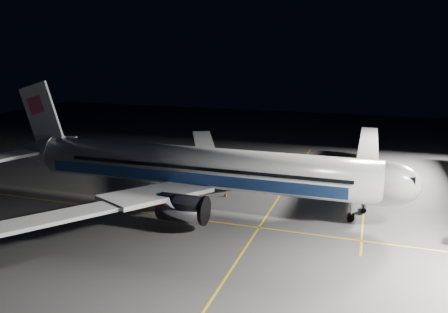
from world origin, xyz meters
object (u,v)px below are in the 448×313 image
Objects in this scene: safety_cone_a at (225,194)px; safety_cone_b at (242,183)px; baggage_tug at (166,177)px; safety_cone_c at (215,179)px; jet_bridge at (368,155)px; airliner at (193,167)px.

safety_cone_a reaches higher than safety_cone_b.
safety_cone_c is (7.46, 3.15, -0.47)m from baggage_tug.
safety_cone_a is at bearing -144.37° from jet_bridge.
safety_cone_a is at bearing -7.80° from baggage_tug.
jet_bridge is 25.14m from safety_cone_c.
safety_cone_a is (-19.61, -14.06, -4.25)m from jet_bridge.
safety_cone_c is (-4.18, 7.14, -0.01)m from safety_cone_a.
jet_bridge is 55.49× the size of safety_cone_b.
baggage_tug is at bearing -157.13° from safety_cone_c.
airliner is at bearing -141.96° from jet_bridge.
safety_cone_c is at bearing 120.32° from safety_cone_a.
airliner is 1.79× the size of jet_bridge.
jet_bridge is at bearing 16.20° from safety_cone_c.
baggage_tug is at bearing 135.64° from airliner.
safety_cone_c is at bearing 169.52° from safety_cone_b.
airliner reaches higher than jet_bridge.
safety_cone_a is 6.28m from safety_cone_b.
jet_bridge reaches higher than safety_cone_c.
jet_bridge is 33.05m from baggage_tug.
safety_cone_c is at bearing -163.80° from jet_bridge.
safety_cone_a is at bearing -96.37° from safety_cone_b.
airliner is 12.17m from safety_cone_c.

